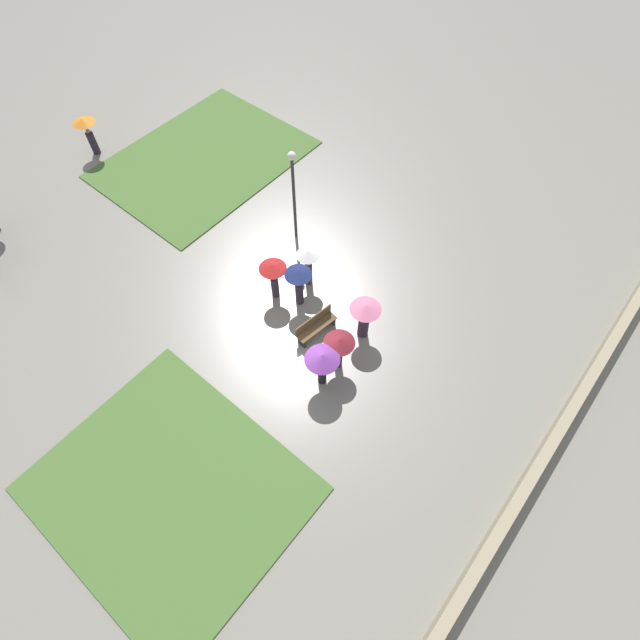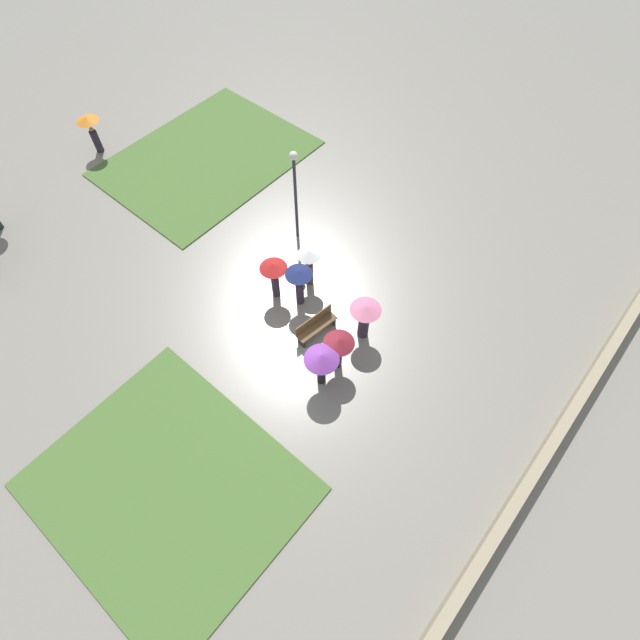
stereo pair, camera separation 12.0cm
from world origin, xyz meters
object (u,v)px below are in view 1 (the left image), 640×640
Objects in this scene: park_bench at (315,325)px; crowd_person_purple at (322,360)px; lone_walker_mid_plaza at (87,129)px; lamp_post at (293,185)px; crowd_person_maroon at (339,345)px; crowd_person_pink at (365,315)px; crowd_person_white at (308,260)px; crowd_person_navy at (299,280)px; crowd_person_red at (273,273)px.

crowd_person_purple reaches higher than park_bench.
park_bench is at bearing -97.43° from lone_walker_mid_plaza.
crowd_person_maroon is (-3.69, -5.22, -1.40)m from lamp_post.
crowd_person_purple is 1.05× the size of crowd_person_maroon.
crowd_person_pink is 1.04× the size of crowd_person_maroon.
lamp_post is at bearing -159.86° from crowd_person_white.
park_bench is 1.74m from crowd_person_navy.
crowd_person_navy is 1.00× the size of lone_walker_mid_plaza.
lamp_post is at bearing -171.99° from crowd_person_maroon.
crowd_person_white reaches higher than crowd_person_pink.
lamp_post reaches higher than crowd_person_maroon.
crowd_person_maroon is 16.27m from lone_walker_mid_plaza.
crowd_person_pink is 3.12m from crowd_person_white.
crowd_person_red reaches higher than crowd_person_maroon.
crowd_person_maroon is at bearing 43.36° from crowd_person_pink.
crowd_person_pink is 0.96× the size of crowd_person_white.
crowd_person_red is at bearing -96.71° from lone_walker_mid_plaza.
crowd_person_purple is (-2.99, -3.16, 0.13)m from crowd_person_white.
crowd_person_pink is (-2.10, -5.11, -1.51)m from lamp_post.
crowd_person_white is at bearing -170.62° from crowd_person_maroon.
crowd_person_red is 1.42m from crowd_person_white.
crowd_person_navy reaches higher than crowd_person_maroon.
crowd_person_white is (1.29, -0.60, -0.02)m from crowd_person_red.
crowd_person_maroon is (-0.85, -3.78, -0.00)m from crowd_person_red.
crowd_person_navy is at bearing -94.98° from lone_walker_mid_plaza.
crowd_person_pink is at bearing 47.28° from crowd_person_white.
crowd_person_navy is (0.35, -0.94, -0.03)m from crowd_person_red.
crowd_person_red is 4.12m from crowd_person_purple.
crowd_person_maroon is 0.93× the size of lone_walker_mid_plaza.
crowd_person_navy is at bearing -160.77° from crowd_person_red.
crowd_person_white is at bearing 170.93° from crowd_person_purple.
lamp_post is 7.02m from crowd_person_purple.
crowd_person_red is 1.01× the size of crowd_person_pink.
crowd_person_white is at bearing -60.90° from crowd_person_pink.
crowd_person_white is (-1.55, -2.04, -1.42)m from lamp_post.
crowd_person_navy is at bearing -12.62° from crowd_person_white.
crowd_person_red is (0.33, 2.29, 0.89)m from park_bench.
crowd_person_white is 1.00m from crowd_person_navy.
crowd_person_white is at bearing -127.33° from lamp_post.
park_bench is 2.50m from crowd_person_white.
lamp_post is 5.73m from crowd_person_pink.
crowd_person_red is 12.43m from lone_walker_mid_plaza.
crowd_person_purple is (-1.38, -1.46, 1.00)m from park_bench.
lamp_post is (3.16, 3.73, 2.29)m from park_bench.
park_bench is 0.92× the size of crowd_person_white.
crowd_person_maroon is (-1.20, -2.84, 0.03)m from crowd_person_navy.
lone_walker_mid_plaza reaches higher than crowd_person_pink.
crowd_person_pink is at bearing -43.77° from park_bench.
crowd_person_purple is at bearing -1.01° from crowd_person_navy.
crowd_person_white reaches higher than park_bench.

